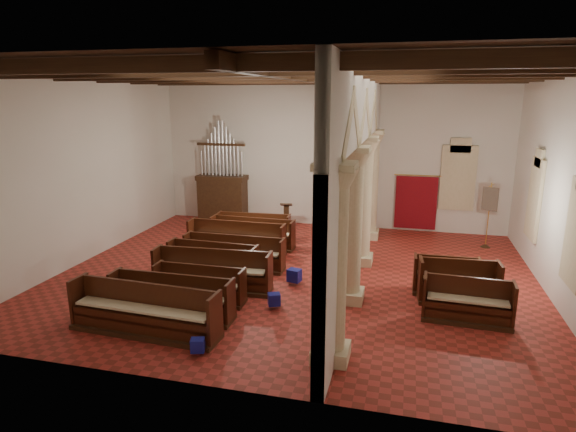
# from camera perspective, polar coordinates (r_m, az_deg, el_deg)

# --- Properties ---
(floor) EXTENTS (14.00, 14.00, 0.00)m
(floor) POSITION_cam_1_polar(r_m,az_deg,el_deg) (14.67, 0.90, -6.98)
(floor) COLOR #A12A23
(floor) RESTS_ON ground
(ceiling) EXTENTS (14.00, 14.00, 0.00)m
(ceiling) POSITION_cam_1_polar(r_m,az_deg,el_deg) (13.71, 1.00, 17.13)
(ceiling) COLOR #331F11
(ceiling) RESTS_ON wall_back
(wall_back) EXTENTS (14.00, 0.02, 6.00)m
(wall_back) POSITION_cam_1_polar(r_m,az_deg,el_deg) (19.71, 4.96, 7.41)
(wall_back) COLOR white
(wall_back) RESTS_ON floor
(wall_front) EXTENTS (14.00, 0.02, 6.00)m
(wall_front) POSITION_cam_1_polar(r_m,az_deg,el_deg) (8.28, -8.57, -1.97)
(wall_front) COLOR white
(wall_front) RESTS_ON floor
(wall_left) EXTENTS (0.02, 12.00, 6.00)m
(wall_left) POSITION_cam_1_polar(r_m,az_deg,el_deg) (16.89, -22.97, 5.24)
(wall_left) COLOR white
(wall_left) RESTS_ON floor
(wall_right) EXTENTS (0.02, 12.00, 6.00)m
(wall_right) POSITION_cam_1_polar(r_m,az_deg,el_deg) (14.07, 29.96, 2.91)
(wall_right) COLOR white
(wall_right) RESTS_ON floor
(ceiling_beams) EXTENTS (13.80, 11.80, 0.30)m
(ceiling_beams) POSITION_cam_1_polar(r_m,az_deg,el_deg) (13.70, 0.99, 16.38)
(ceiling_beams) COLOR #3C2613
(ceiling_beams) RESTS_ON wall_back
(arcade) EXTENTS (0.90, 11.90, 6.00)m
(arcade) POSITION_cam_1_polar(r_m,az_deg,el_deg) (13.50, 8.46, 6.67)
(arcade) COLOR beige
(arcade) RESTS_ON floor
(window_right_b) EXTENTS (0.03, 1.00, 2.20)m
(window_right_b) POSITION_cam_1_polar(r_m,az_deg,el_deg) (16.58, 27.32, 1.83)
(window_right_b) COLOR #35785E
(window_right_b) RESTS_ON wall_right
(window_back) EXTENTS (1.00, 0.03, 2.20)m
(window_back) POSITION_cam_1_polar(r_m,az_deg,el_deg) (19.64, 19.48, 4.28)
(window_back) COLOR #35785E
(window_back) RESTS_ON wall_back
(pipe_organ) EXTENTS (2.10, 0.85, 4.40)m
(pipe_organ) POSITION_cam_1_polar(r_m,az_deg,el_deg) (20.68, -7.78, 3.08)
(pipe_organ) COLOR #3C2613
(pipe_organ) RESTS_ON floor
(lectern) EXTENTS (0.52, 0.53, 1.15)m
(lectern) POSITION_cam_1_polar(r_m,az_deg,el_deg) (19.32, -0.20, -0.29)
(lectern) COLOR #3A2512
(lectern) RESTS_ON floor
(dossal_curtain) EXTENTS (1.80, 0.07, 2.17)m
(dossal_curtain) POSITION_cam_1_polar(r_m,az_deg,el_deg) (19.69, 14.91, 1.56)
(dossal_curtain) COLOR maroon
(dossal_curtain) RESTS_ON floor
(processional_banner) EXTENTS (0.51, 0.65, 2.35)m
(processional_banner) POSITION_cam_1_polar(r_m,az_deg,el_deg) (18.44, 22.56, -1.07)
(processional_banner) COLOR #3C2613
(processional_banner) RESTS_ON floor
(hymnal_box_a) EXTENTS (0.34, 0.30, 0.28)m
(hymnal_box_a) POSITION_cam_1_polar(r_m,az_deg,el_deg) (10.49, -10.67, -14.81)
(hymnal_box_a) COLOR #16259C
(hymnal_box_a) RESTS_ON floor
(hymnal_box_b) EXTENTS (0.38, 0.35, 0.31)m
(hymnal_box_b) POSITION_cam_1_polar(r_m,az_deg,el_deg) (12.37, -1.66, -9.84)
(hymnal_box_b) COLOR #181593
(hymnal_box_b) RESTS_ON floor
(hymnal_box_c) EXTENTS (0.42, 0.37, 0.36)m
(hymnal_box_c) POSITION_cam_1_polar(r_m,az_deg,el_deg) (13.85, 0.75, -7.04)
(hymnal_box_c) COLOR navy
(hymnal_box_c) RESTS_ON floor
(tube_heater_a) EXTENTS (1.08, 0.23, 0.11)m
(tube_heater_a) POSITION_cam_1_polar(r_m,az_deg,el_deg) (11.25, -10.72, -13.19)
(tube_heater_a) COLOR silver
(tube_heater_a) RESTS_ON floor
(tube_heater_b) EXTENTS (0.93, 0.29, 0.09)m
(tube_heater_b) POSITION_cam_1_polar(r_m,az_deg,el_deg) (11.76, -13.19, -12.08)
(tube_heater_b) COLOR silver
(tube_heater_b) RESTS_ON floor
(nave_pew_0) EXTENTS (3.61, 0.95, 1.15)m
(nave_pew_0) POSITION_cam_1_polar(r_m,az_deg,el_deg) (11.60, -16.62, -11.48)
(nave_pew_0) COLOR #3C2613
(nave_pew_0) RESTS_ON floor
(nave_pew_1) EXTENTS (3.11, 0.71, 1.05)m
(nave_pew_1) POSITION_cam_1_polar(r_m,az_deg,el_deg) (12.25, -13.60, -10.03)
(nave_pew_1) COLOR #3C2613
(nave_pew_1) RESTS_ON floor
(nave_pew_2) EXTENTS (2.45, 0.64, 0.95)m
(nave_pew_2) POSITION_cam_1_polar(r_m,az_deg,el_deg) (12.99, -10.44, -8.58)
(nave_pew_2) COLOR #3C2613
(nave_pew_2) RESTS_ON floor
(nave_pew_3) EXTENTS (3.36, 0.95, 1.13)m
(nave_pew_3) POSITION_cam_1_polar(r_m,az_deg,el_deg) (13.66, -8.94, -7.10)
(nave_pew_3) COLOR #3C2613
(nave_pew_3) RESTS_ON floor
(nave_pew_4) EXTENTS (2.80, 0.77, 1.01)m
(nave_pew_4) POSITION_cam_1_polar(r_m,az_deg,el_deg) (14.68, -8.89, -5.74)
(nave_pew_4) COLOR #3C2613
(nave_pew_4) RESTS_ON floor
(nave_pew_5) EXTENTS (3.20, 0.69, 1.03)m
(nave_pew_5) POSITION_cam_1_polar(r_m,az_deg,el_deg) (15.23, -6.40, -4.91)
(nave_pew_5) COLOR #3C2613
(nave_pew_5) RESTS_ON floor
(nave_pew_6) EXTENTS (3.38, 0.77, 1.11)m
(nave_pew_6) POSITION_cam_1_polar(r_m,az_deg,el_deg) (16.55, -6.13, -3.25)
(nave_pew_6) COLOR #3C2613
(nave_pew_6) RESTS_ON floor
(nave_pew_7) EXTENTS (3.07, 0.79, 1.05)m
(nave_pew_7) POSITION_cam_1_polar(r_m,az_deg,el_deg) (17.22, -4.26, -2.58)
(nave_pew_7) COLOR #3C2613
(nave_pew_7) RESTS_ON floor
(nave_pew_8) EXTENTS (2.77, 0.88, 1.04)m
(nave_pew_8) POSITION_cam_1_polar(r_m,az_deg,el_deg) (17.90, -4.10, -1.93)
(nave_pew_8) COLOR #3C2613
(nave_pew_8) RESTS_ON floor
(aisle_pew_0) EXTENTS (2.09, 0.82, 1.07)m
(aisle_pew_0) POSITION_cam_1_polar(r_m,az_deg,el_deg) (12.44, 20.42, -10.11)
(aisle_pew_0) COLOR #3C2613
(aisle_pew_0) RESTS_ON floor
(aisle_pew_1) EXTENTS (2.06, 0.89, 1.14)m
(aisle_pew_1) POSITION_cam_1_polar(r_m,az_deg,el_deg) (13.42, 19.51, -8.11)
(aisle_pew_1) COLOR #3C2613
(aisle_pew_1) RESTS_ON floor
(aisle_pew_2) EXTENTS (1.75, 0.72, 1.03)m
(aisle_pew_2) POSITION_cam_1_polar(r_m,az_deg,el_deg) (13.89, 18.20, -7.40)
(aisle_pew_2) COLOR #3C2613
(aisle_pew_2) RESTS_ON floor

